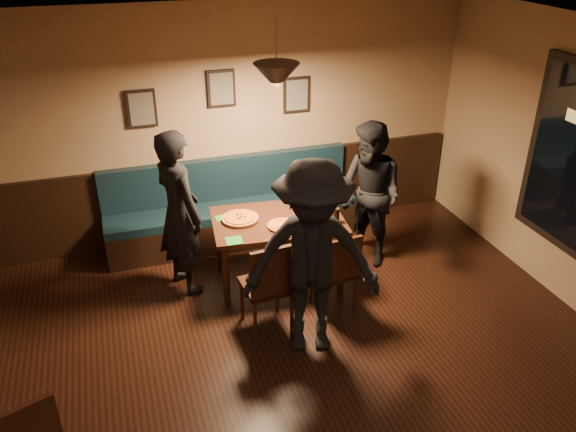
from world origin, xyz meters
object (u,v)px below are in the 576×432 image
(diner_right, at_px, (370,195))
(diner_front, at_px, (312,260))
(chair_near_left, at_px, (266,283))
(chair_near_right, at_px, (334,269))
(dining_table, at_px, (278,249))
(diner_left, at_px, (179,213))
(tabasco_bottle, at_px, (330,209))
(booth_bench, at_px, (232,205))
(soda_glass, at_px, (336,215))

(diner_right, xyz_separation_m, diner_front, (-1.14, -1.23, 0.10))
(chair_near_left, height_order, diner_front, diner_front)
(chair_near_right, distance_m, diner_front, 0.81)
(dining_table, xyz_separation_m, chair_near_left, (-0.35, -0.77, 0.12))
(diner_front, bearing_deg, diner_left, 142.24)
(tabasco_bottle, bearing_deg, chair_near_left, -142.87)
(booth_bench, relative_size, chair_near_left, 3.04)
(booth_bench, height_order, soda_glass, booth_bench)
(dining_table, height_order, diner_right, diner_right)
(diner_left, bearing_deg, soda_glass, -127.60)
(chair_near_right, bearing_deg, diner_front, -135.61)
(dining_table, bearing_deg, diner_left, 176.89)
(booth_bench, xyz_separation_m, tabasco_bottle, (0.86, -1.01, 0.30))
(booth_bench, height_order, diner_front, diner_front)
(soda_glass, bearing_deg, chair_near_left, -150.52)
(dining_table, relative_size, soda_glass, 8.48)
(chair_near_left, bearing_deg, dining_table, 60.01)
(chair_near_left, xyz_separation_m, tabasco_bottle, (0.92, 0.70, 0.31))
(chair_near_right, distance_m, diner_left, 1.67)
(dining_table, distance_m, diner_right, 1.19)
(chair_near_right, bearing_deg, diner_right, 40.95)
(chair_near_left, height_order, tabasco_bottle, chair_near_left)
(diner_left, distance_m, diner_right, 2.10)
(booth_bench, bearing_deg, chair_near_left, -92.17)
(diner_right, distance_m, tabasco_bottle, 0.54)
(booth_bench, height_order, chair_near_right, booth_bench)
(diner_right, bearing_deg, diner_left, -113.25)
(soda_glass, bearing_deg, booth_bench, 125.32)
(diner_left, xyz_separation_m, diner_right, (2.09, -0.10, -0.06))
(diner_left, xyz_separation_m, soda_glass, (1.56, -0.42, -0.07))
(booth_bench, height_order, tabasco_bottle, booth_bench)
(tabasco_bottle, bearing_deg, diner_left, 171.63)
(tabasco_bottle, bearing_deg, soda_glass, -94.05)
(chair_near_left, xyz_separation_m, chair_near_right, (0.73, 0.10, -0.05))
(diner_front, bearing_deg, dining_table, 104.17)
(booth_bench, xyz_separation_m, dining_table, (0.29, -0.94, -0.13))
(booth_bench, relative_size, dining_table, 2.18)
(dining_table, relative_size, diner_left, 0.77)
(booth_bench, bearing_deg, diner_right, -32.25)
(dining_table, distance_m, tabasco_bottle, 0.72)
(chair_near_left, height_order, chair_near_right, chair_near_left)
(diner_left, bearing_deg, booth_bench, -65.21)
(diner_left, bearing_deg, diner_front, -166.73)
(diner_right, height_order, tabasco_bottle, diner_right)
(soda_glass, bearing_deg, tabasco_bottle, 85.95)
(booth_bench, bearing_deg, diner_left, -132.54)
(chair_near_left, bearing_deg, tabasco_bottle, 31.90)
(chair_near_left, relative_size, chair_near_right, 1.11)
(booth_bench, relative_size, diner_left, 1.68)
(chair_near_left, xyz_separation_m, diner_front, (0.31, -0.39, 0.44))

